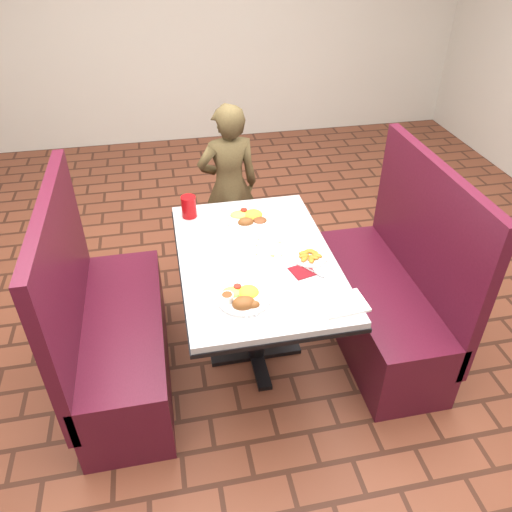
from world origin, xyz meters
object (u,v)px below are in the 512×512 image
at_px(far_dinner_plate, 249,216).
at_px(booth_bench_right, 386,298).
at_px(near_dinner_plate, 243,296).
at_px(red_tumbler, 189,207).
at_px(booth_bench_left, 113,335).
at_px(diner_person, 229,187).
at_px(plantain_plate, 309,257).
at_px(dining_table, 256,271).

bearing_deg(far_dinner_plate, booth_bench_right, -25.26).
xyz_separation_m(near_dinner_plate, red_tumbler, (-0.17, 0.81, 0.04)).
relative_size(booth_bench_left, red_tumbler, 9.24).
distance_m(diner_person, red_tumbler, 0.72).
height_order(booth_bench_right, near_dinner_plate, booth_bench_right).
relative_size(booth_bench_left, plantain_plate, 6.58).
bearing_deg(diner_person, red_tumbler, 55.60).
bearing_deg(booth_bench_right, near_dinner_plate, -160.09).
xyz_separation_m(dining_table, red_tumbler, (-0.30, 0.47, 0.16)).
xyz_separation_m(booth_bench_left, booth_bench_right, (1.60, 0.00, 0.00)).
relative_size(dining_table, plantain_plate, 6.65).
xyz_separation_m(far_dinner_plate, red_tumbler, (-0.34, 0.11, 0.04)).
distance_m(diner_person, far_dinner_plate, 0.74).
height_order(diner_person, red_tumbler, diner_person).
height_order(near_dinner_plate, far_dinner_plate, near_dinner_plate).
height_order(booth_bench_left, red_tumbler, booth_bench_left).
height_order(dining_table, booth_bench_right, booth_bench_right).
bearing_deg(near_dinner_plate, dining_table, 68.74).
distance_m(booth_bench_right, plantain_plate, 0.69).
xyz_separation_m(booth_bench_right, plantain_plate, (-0.53, -0.08, 0.43)).
bearing_deg(red_tumbler, booth_bench_right, -23.25).
relative_size(plantain_plate, red_tumbler, 1.40).
bearing_deg(dining_table, diner_person, 88.91).
xyz_separation_m(booth_bench_right, diner_person, (-0.78, 1.08, 0.27)).
distance_m(dining_table, booth_bench_left, 0.86).
xyz_separation_m(diner_person, far_dinner_plate, (0.01, -0.72, 0.17)).
relative_size(dining_table, far_dinner_plate, 4.48).
relative_size(booth_bench_right, far_dinner_plate, 4.43).
height_order(far_dinner_plate, plantain_plate, far_dinner_plate).
relative_size(near_dinner_plate, plantain_plate, 1.37).
height_order(near_dinner_plate, red_tumbler, red_tumbler).
bearing_deg(far_dinner_plate, booth_bench_left, -156.50).
xyz_separation_m(dining_table, diner_person, (0.02, 1.08, -0.05)).
relative_size(far_dinner_plate, plantain_plate, 1.48).
distance_m(booth_bench_left, booth_bench_right, 1.60).
relative_size(near_dinner_plate, far_dinner_plate, 0.92).
relative_size(near_dinner_plate, red_tumbler, 1.93).
distance_m(far_dinner_plate, plantain_plate, 0.50).
bearing_deg(booth_bench_left, far_dinner_plate, 23.50).
distance_m(diner_person, plantain_plate, 1.19).
distance_m(dining_table, near_dinner_plate, 0.38).
xyz_separation_m(near_dinner_plate, plantain_plate, (0.40, 0.26, -0.02)).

